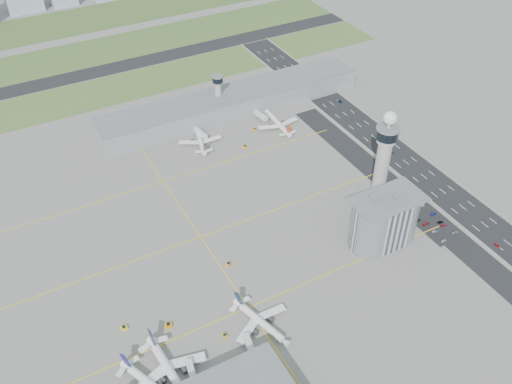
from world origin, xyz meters
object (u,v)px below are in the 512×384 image
jet_bridge_near_2 (255,360)px  airplane_near_a (152,383)px  airplane_near_b (170,369)px  jet_bridge_far_1 (255,113)px  car_lot_4 (410,211)px  car_lot_3 (418,220)px  car_hw_1 (394,153)px  secondary_tower (218,92)px  car_lot_0 (444,241)px  tug_4 (245,146)px  tug_0 (124,328)px  control_tower (384,155)px  car_lot_5 (401,204)px  admin_building (384,220)px  car_lot_9 (433,214)px  car_lot_11 (417,203)px  car_lot_7 (444,225)px  car_lot_10 (422,205)px  airplane_near_c (262,320)px  tug_3 (229,264)px  tug_2 (225,335)px  jet_bridge_far_0 (195,131)px  car_lot_6 (455,232)px  tug_1 (168,325)px  car_lot_2 (426,224)px  airplane_far_b (278,120)px  car_hw_4 (287,74)px  car_hw_0 (497,245)px  car_lot_8 (440,222)px  car_lot_1 (435,231)px  airplane_far_a (200,136)px  car_hw_2 (340,101)px

jet_bridge_near_2 → airplane_near_a: bearing=87.5°
airplane_near_b → jet_bridge_near_2: 39.24m
jet_bridge_far_1 → car_lot_4: jet_bridge_far_1 is taller
car_lot_3 → car_hw_1: bearing=-28.8°
car_hw_1 → car_lot_3: bearing=-109.6°
airplane_near_b → car_lot_3: size_ratio=11.61×
secondary_tower → car_lot_0: secondary_tower is taller
tug_4 → tug_0: bearing=125.3°
control_tower → car_lot_5: 37.82m
admin_building → car_lot_9: bearing=2.1°
car_lot_3 → car_lot_11: (10.17, 12.81, 0.06)m
car_lot_0 → car_lot_7: car_lot_0 is taller
car_lot_9 → car_lot_10: size_ratio=0.96×
car_hw_1 → airplane_near_c: bearing=-142.9°
admin_building → car_lot_3: admin_building is taller
airplane_near_b → tug_3: size_ratio=13.49×
secondary_tower → tug_3: size_ratio=9.93×
car_lot_3 → car_lot_5: bearing=-3.6°
tug_2 → car_lot_0: 141.43m
airplane_near_b → jet_bridge_far_0: airplane_near_b is taller
car_lot_6 → jet_bridge_near_2: bearing=98.2°
car_hw_1 → airplane_near_a: bearing=-148.6°
airplane_near_a → tug_1: size_ratio=10.57×
control_tower → car_lot_2: 49.14m
car_hw_1 → airplane_far_b: bearing=135.7°
jet_bridge_near_2 → car_lot_9: jet_bridge_near_2 is taller
car_hw_4 → tug_2: bearing=-123.7°
tug_2 → car_hw_1: (172.77, 82.31, -0.26)m
car_lot_5 → car_lot_9: (11.30, -16.96, 0.08)m
car_hw_0 → car_lot_5: bearing=106.2°
car_lot_8 → tug_2: bearing=102.7°
admin_building → airplane_near_c: (-91.52, -21.60, -9.95)m
jet_bridge_near_2 → car_lot_5: bearing=-57.0°
car_lot_6 → car_hw_0: size_ratio=1.24×
car_lot_6 → car_lot_9: size_ratio=1.15×
car_lot_0 → car_lot_5: bearing=-4.9°
tug_2 → car_lot_8: size_ratio=0.78×
car_lot_6 → car_hw_4: 218.08m
airplane_near_b → car_lot_7: (182.58, 17.53, -5.50)m
car_lot_9 → airplane_near_b: bearing=103.2°
car_lot_8 → tug_3: bearing=84.9°
car_lot_1 → car_lot_11: car_lot_1 is taller
control_tower → airplane_far_a: control_tower is taller
airplane_near_a → jet_bridge_near_2: bearing=53.5°
jet_bridge_far_1 → car_lot_9: 158.09m
airplane_near_a → car_hw_2: 279.26m
admin_building → car_lot_2: 35.29m
car_lot_2 → airplane_far_b: bearing=0.4°
airplane_near_b → car_lot_8: 183.81m
tug_1 → car_hw_2: (202.76, 140.08, -0.46)m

